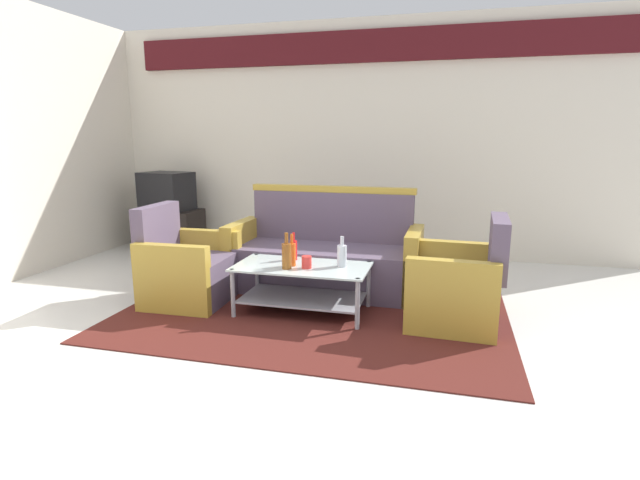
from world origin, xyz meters
name	(u,v)px	position (x,y,z in m)	size (l,w,h in m)	color
ground_plane	(285,350)	(0.00, 0.00, 0.00)	(14.00, 14.00, 0.00)	silver
wall_back	(364,134)	(0.00, 3.05, 1.48)	(6.52, 0.19, 2.80)	silver
rug	(313,312)	(-0.01, 0.75, 0.01)	(3.14, 2.14, 0.01)	#511E19
couch	(325,257)	(-0.07, 1.42, 0.32)	(1.81, 0.77, 0.96)	#5B4C60
armchair_left	(187,270)	(-1.17, 0.76, 0.29)	(0.72, 0.78, 0.85)	#5B4C60
armchair_right	(458,288)	(1.15, 0.82, 0.29)	(0.73, 0.79, 0.85)	#5B4C60
coffee_table	(303,281)	(-0.09, 0.74, 0.27)	(1.10, 0.60, 0.40)	silver
bottle_orange	(292,254)	(-0.17, 0.70, 0.51)	(0.06, 0.06, 0.27)	#D85919
bottle_brown	(287,255)	(-0.18, 0.60, 0.52)	(0.08, 0.08, 0.29)	brown
bottle_red	(294,249)	(-0.22, 0.89, 0.50)	(0.06, 0.06, 0.24)	red
bottle_clear	(342,255)	(0.23, 0.78, 0.51)	(0.08, 0.08, 0.25)	silver
cup	(307,262)	(-0.03, 0.66, 0.46)	(0.08, 0.08, 0.10)	red
tv_stand	(169,230)	(-2.45, 2.55, 0.26)	(0.80, 0.50, 0.52)	black
television	(167,191)	(-2.44, 2.55, 0.76)	(0.67, 0.54, 0.48)	black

